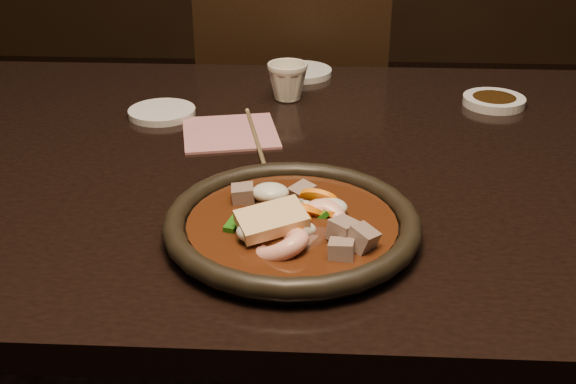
{
  "coord_description": "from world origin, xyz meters",
  "views": [
    {
      "loc": [
        -0.02,
        -0.98,
        1.19
      ],
      "look_at": [
        -0.06,
        -0.22,
        0.8
      ],
      "focal_mm": 45.0,
      "sensor_mm": 36.0,
      "label": 1
    }
  ],
  "objects_px": {
    "table": "(335,202)",
    "plate": "(292,225)",
    "chair": "(296,133)",
    "tea_cup": "(288,80)"
  },
  "relations": [
    {
      "from": "plate",
      "to": "tea_cup",
      "type": "relative_size",
      "value": 4.26
    },
    {
      "from": "table",
      "to": "tea_cup",
      "type": "distance_m",
      "value": 0.28
    },
    {
      "from": "chair",
      "to": "plate",
      "type": "bearing_deg",
      "value": 94.73
    },
    {
      "from": "table",
      "to": "plate",
      "type": "height_order",
      "value": "plate"
    },
    {
      "from": "table",
      "to": "plate",
      "type": "xyz_separation_m",
      "value": [
        -0.06,
        -0.24,
        0.09
      ]
    },
    {
      "from": "chair",
      "to": "plate",
      "type": "height_order",
      "value": "chair"
    },
    {
      "from": "table",
      "to": "chair",
      "type": "distance_m",
      "value": 0.7
    },
    {
      "from": "plate",
      "to": "tea_cup",
      "type": "bearing_deg",
      "value": 93.66
    },
    {
      "from": "plate",
      "to": "tea_cup",
      "type": "height_order",
      "value": "tea_cup"
    },
    {
      "from": "tea_cup",
      "to": "plate",
      "type": "bearing_deg",
      "value": -86.34
    }
  ]
}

